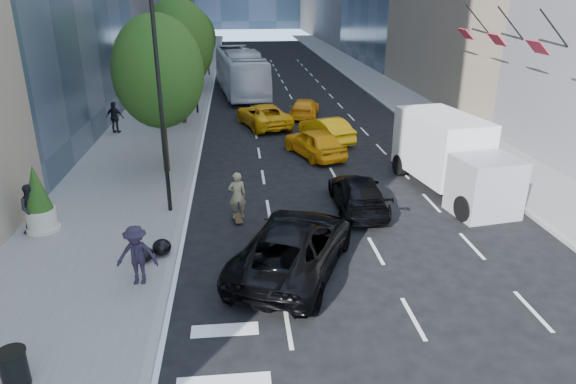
{
  "coord_description": "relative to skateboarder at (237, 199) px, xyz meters",
  "views": [
    {
      "loc": [
        -3.67,
        -15.54,
        8.49
      ],
      "look_at": [
        -1.9,
        1.85,
        1.6
      ],
      "focal_mm": 32.0,
      "sensor_mm": 36.0,
      "label": 1
    }
  ],
  "objects": [
    {
      "name": "pedestrian_b",
      "position": [
        -7.44,
        13.69,
        0.18
      ],
      "size": [
        1.24,
        0.8,
        1.96
      ],
      "primitive_type": "imported",
      "rotation": [
        0.0,
        0.0,
        2.84
      ],
      "color": "black",
      "rests_on": "sidewalk_left"
    },
    {
      "name": "tree_near",
      "position": [
        -3.44,
        6.0,
        4.02
      ],
      "size": [
        4.2,
        4.2,
        7.46
      ],
      "color": "black",
      "rests_on": "sidewalk_left"
    },
    {
      "name": "ground",
      "position": [
        3.76,
        -3.0,
        -0.95
      ],
      "size": [
        160.0,
        160.0,
        0.0
      ],
      "primitive_type": "plane",
      "color": "black",
      "rests_on": "ground"
    },
    {
      "name": "box_truck",
      "position": [
        9.46,
        2.24,
        0.73
      ],
      "size": [
        3.53,
        7.2,
        3.3
      ],
      "rotation": [
        0.0,
        0.0,
        0.16
      ],
      "color": "silver",
      "rests_on": "ground"
    },
    {
      "name": "city_bus",
      "position": [
        0.56,
        27.15,
        0.92
      ],
      "size": [
        4.64,
        13.72,
        3.75
      ],
      "primitive_type": "imported",
      "rotation": [
        0.0,
        0.0,
        0.11
      ],
      "color": "white",
      "rests_on": "ground"
    },
    {
      "name": "sidewalk_left",
      "position": [
        -5.24,
        27.0,
        -0.87
      ],
      "size": [
        6.0,
        120.0,
        0.15
      ],
      "primitive_type": "cube",
      "color": "slate",
      "rests_on": "ground"
    },
    {
      "name": "trash_can",
      "position": [
        -5.07,
        -8.76,
        -0.36
      ],
      "size": [
        0.59,
        0.59,
        0.89
      ],
      "primitive_type": "cylinder",
      "color": "black",
      "rests_on": "sidewalk_left"
    },
    {
      "name": "pedestrian_a",
      "position": [
        -7.44,
        -0.53,
        0.13
      ],
      "size": [
        1.1,
        0.99,
        1.86
      ],
      "primitive_type": "imported",
      "rotation": [
        0.0,
        0.0,
        0.39
      ],
      "color": "black",
      "rests_on": "sidewalk_left"
    },
    {
      "name": "garbage_bags",
      "position": [
        -2.79,
        -2.96,
        -0.54
      ],
      "size": [
        1.1,
        1.06,
        0.55
      ],
      "color": "black",
      "rests_on": "sidewalk_left"
    },
    {
      "name": "black_sedan_mercedes",
      "position": [
        4.96,
        0.73,
        -0.26
      ],
      "size": [
        2.06,
        4.83,
        1.39
      ],
      "primitive_type": "imported",
      "rotation": [
        0.0,
        0.0,
        3.12
      ],
      "color": "black",
      "rests_on": "ground"
    },
    {
      "name": "sidewalk_right",
      "position": [
        13.76,
        27.0,
        -0.87
      ],
      "size": [
        4.0,
        120.0,
        0.15
      ],
      "primitive_type": "cube",
      "color": "slate",
      "rests_on": "ground"
    },
    {
      "name": "pedestrian_c",
      "position": [
        -3.04,
        -4.58,
        0.15
      ],
      "size": [
        1.28,
        0.79,
        1.91
      ],
      "primitive_type": "imported",
      "rotation": [
        0.0,
        0.0,
        -0.07
      ],
      "color": "black",
      "rests_on": "sidewalk_left"
    },
    {
      "name": "taxi_d",
      "position": [
        4.96,
        17.5,
        -0.3
      ],
      "size": [
        2.78,
        4.77,
        1.3
      ],
      "primitive_type": "imported",
      "rotation": [
        0.0,
        0.0,
        2.91
      ],
      "color": "#FF9D0D",
      "rests_on": "ground"
    },
    {
      "name": "taxi_b",
      "position": [
        5.4,
        11.0,
        -0.22
      ],
      "size": [
        2.95,
        4.7,
        1.46
      ],
      "primitive_type": "imported",
      "rotation": [
        0.0,
        0.0,
        3.48
      ],
      "color": "#FFB40D",
      "rests_on": "ground"
    },
    {
      "name": "tree_mid",
      "position": [
        -3.44,
        16.0,
        4.37
      ],
      "size": [
        4.5,
        4.5,
        7.99
      ],
      "color": "black",
      "rests_on": "sidewalk_left"
    },
    {
      "name": "lamp_far",
      "position": [
        -2.56,
        19.0,
        4.86
      ],
      "size": [
        2.13,
        0.22,
        10.0
      ],
      "color": "black",
      "rests_on": "sidewalk_left"
    },
    {
      "name": "skateboarder",
      "position": [
        0.0,
        0.0,
        0.0
      ],
      "size": [
        0.74,
        0.53,
        1.9
      ],
      "primitive_type": "imported",
      "rotation": [
        0.0,
        0.0,
        3.26
      ],
      "color": "olive",
      "rests_on": "ground"
    },
    {
      "name": "facade_flags",
      "position": [
        14.41,
        7.0,
        5.24
      ],
      "size": [
        1.85,
        13.3,
        2.05
      ],
      "color": "black",
      "rests_on": "ground"
    },
    {
      "name": "taxi_c",
      "position": [
        1.86,
        15.0,
        -0.19
      ],
      "size": [
        3.91,
        5.95,
        1.52
      ],
      "primitive_type": "imported",
      "rotation": [
        0.0,
        0.0,
        3.41
      ],
      "color": "#FAB20D",
      "rests_on": "ground"
    },
    {
      "name": "lamp_near",
      "position": [
        -2.56,
        1.0,
        4.86
      ],
      "size": [
        2.13,
        0.22,
        10.0
      ],
      "color": "black",
      "rests_on": "sidewalk_left"
    },
    {
      "name": "traffic_signal",
      "position": [
        -2.64,
        37.0,
        3.28
      ],
      "size": [
        2.48,
        0.53,
        5.2
      ],
      "color": "black",
      "rests_on": "sidewalk_left"
    },
    {
      "name": "black_sedan_lincoln",
      "position": [
        1.76,
        -4.0,
        -0.09
      ],
      "size": [
        5.1,
        6.81,
        1.72
      ],
      "primitive_type": "imported",
      "rotation": [
        0.0,
        0.0,
        2.73
      ],
      "color": "black",
      "rests_on": "ground"
    },
    {
      "name": "tree_far",
      "position": [
        -3.44,
        29.0,
        3.67
      ],
      "size": [
        3.9,
        3.9,
        6.92
      ],
      "color": "black",
      "rests_on": "sidewalk_left"
    },
    {
      "name": "taxi_a",
      "position": [
        4.26,
        8.1,
        -0.17
      ],
      "size": [
        3.31,
        4.93,
        1.56
      ],
      "primitive_type": "imported",
      "rotation": [
        0.0,
        0.0,
        3.49
      ],
      "color": "#FAA40D",
      "rests_on": "ground"
    },
    {
      "name": "planter_shrub",
      "position": [
        -7.24,
        -0.4,
        0.42
      ],
      "size": [
        1.06,
        1.06,
        2.55
      ],
      "color": "beige",
      "rests_on": "sidewalk_left"
    }
  ]
}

